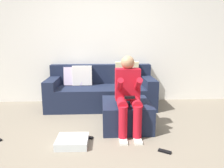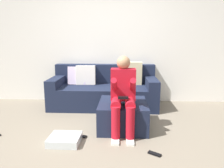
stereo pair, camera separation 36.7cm
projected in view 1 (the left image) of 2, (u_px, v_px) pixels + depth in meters
ground_plane at (105, 141)px, 2.87m from camera, size 7.25×7.25×0.00m
wall_back at (103, 43)px, 4.60m from camera, size 5.57×0.10×2.48m
couch_sectional at (101, 91)px, 4.36m from camera, size 2.08×0.90×0.88m
ottoman at (126, 114)px, 3.33m from camera, size 0.72×0.80×0.39m
person_seated at (128, 93)px, 3.04m from camera, size 0.35×0.62×1.10m
storage_bin at (72, 141)px, 2.76m from camera, size 0.40×0.37×0.10m
remote_near_ottoman at (165, 151)px, 2.59m from camera, size 0.16×0.13×0.02m
remote_by_storage_bin at (87, 137)px, 2.96m from camera, size 0.18×0.11×0.02m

